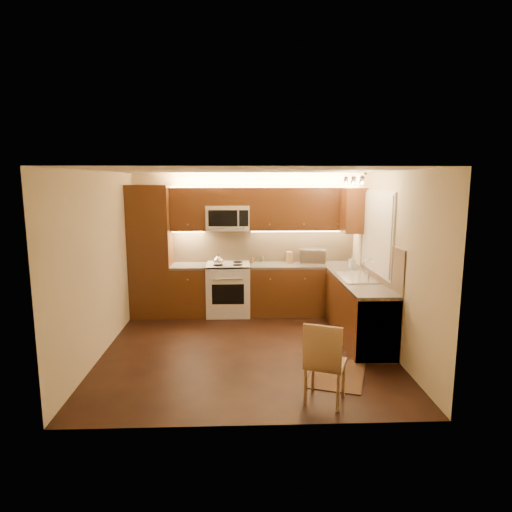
{
  "coord_description": "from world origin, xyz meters",
  "views": [
    {
      "loc": [
        -0.1,
        -5.97,
        2.37
      ],
      "look_at": [
        0.15,
        0.55,
        1.25
      ],
      "focal_mm": 30.88,
      "sensor_mm": 36.0,
      "label": 1
    }
  ],
  "objects_px": {
    "toaster_oven": "(313,256)",
    "kettle": "(218,260)",
    "microwave": "(228,218)",
    "dining_chair": "(326,361)",
    "knife_block": "(289,257)",
    "soap_bottle": "(352,261)",
    "sink": "(357,273)",
    "stove": "(228,289)"
  },
  "relations": [
    {
      "from": "soap_bottle",
      "to": "stove",
      "type": "bearing_deg",
      "value": 150.72
    },
    {
      "from": "microwave",
      "to": "sink",
      "type": "bearing_deg",
      "value": -32.21
    },
    {
      "from": "sink",
      "to": "kettle",
      "type": "height_order",
      "value": "kettle"
    },
    {
      "from": "microwave",
      "to": "kettle",
      "type": "xyz_separation_m",
      "value": [
        -0.16,
        -0.28,
        -0.7
      ]
    },
    {
      "from": "kettle",
      "to": "sink",
      "type": "bearing_deg",
      "value": -14.47
    },
    {
      "from": "microwave",
      "to": "dining_chair",
      "type": "height_order",
      "value": "microwave"
    },
    {
      "from": "sink",
      "to": "toaster_oven",
      "type": "height_order",
      "value": "toaster_oven"
    },
    {
      "from": "toaster_oven",
      "to": "knife_block",
      "type": "height_order",
      "value": "toaster_oven"
    },
    {
      "from": "microwave",
      "to": "sink",
      "type": "distance_m",
      "value": 2.48
    },
    {
      "from": "microwave",
      "to": "stove",
      "type": "bearing_deg",
      "value": -90.0
    },
    {
      "from": "kettle",
      "to": "toaster_oven",
      "type": "height_order",
      "value": "toaster_oven"
    },
    {
      "from": "microwave",
      "to": "dining_chair",
      "type": "distance_m",
      "value": 3.75
    },
    {
      "from": "dining_chair",
      "to": "knife_block",
      "type": "bearing_deg",
      "value": 113.08
    },
    {
      "from": "sink",
      "to": "soap_bottle",
      "type": "relative_size",
      "value": 3.96
    },
    {
      "from": "toaster_oven",
      "to": "dining_chair",
      "type": "height_order",
      "value": "toaster_oven"
    },
    {
      "from": "soap_bottle",
      "to": "dining_chair",
      "type": "bearing_deg",
      "value": -129.69
    },
    {
      "from": "knife_block",
      "to": "sink",
      "type": "bearing_deg",
      "value": -65.74
    },
    {
      "from": "microwave",
      "to": "knife_block",
      "type": "distance_m",
      "value": 1.32
    },
    {
      "from": "stove",
      "to": "knife_block",
      "type": "relative_size",
      "value": 4.56
    },
    {
      "from": "kettle",
      "to": "soap_bottle",
      "type": "bearing_deg",
      "value": 5.18
    },
    {
      "from": "toaster_oven",
      "to": "kettle",
      "type": "bearing_deg",
      "value": -163.8
    },
    {
      "from": "stove",
      "to": "soap_bottle",
      "type": "bearing_deg",
      "value": -8.94
    },
    {
      "from": "kettle",
      "to": "microwave",
      "type": "bearing_deg",
      "value": 70.05
    },
    {
      "from": "dining_chair",
      "to": "sink",
      "type": "bearing_deg",
      "value": 89.98
    },
    {
      "from": "microwave",
      "to": "toaster_oven",
      "type": "bearing_deg",
      "value": -3.26
    },
    {
      "from": "knife_block",
      "to": "soap_bottle",
      "type": "bearing_deg",
      "value": -36.72
    },
    {
      "from": "stove",
      "to": "dining_chair",
      "type": "xyz_separation_m",
      "value": [
        1.12,
        -3.22,
        -0.0
      ]
    },
    {
      "from": "microwave",
      "to": "soap_bottle",
      "type": "height_order",
      "value": "microwave"
    },
    {
      "from": "kettle",
      "to": "soap_bottle",
      "type": "relative_size",
      "value": 0.94
    },
    {
      "from": "toaster_oven",
      "to": "soap_bottle",
      "type": "height_order",
      "value": "toaster_oven"
    },
    {
      "from": "knife_block",
      "to": "dining_chair",
      "type": "height_order",
      "value": "knife_block"
    },
    {
      "from": "soap_bottle",
      "to": "microwave",
      "type": "bearing_deg",
      "value": 147.21
    },
    {
      "from": "toaster_oven",
      "to": "soap_bottle",
      "type": "distance_m",
      "value": 0.73
    },
    {
      "from": "toaster_oven",
      "to": "knife_block",
      "type": "relative_size",
      "value": 2.21
    },
    {
      "from": "soap_bottle",
      "to": "dining_chair",
      "type": "xyz_separation_m",
      "value": [
        -1.01,
        -2.89,
        -0.55
      ]
    },
    {
      "from": "kettle",
      "to": "toaster_oven",
      "type": "relative_size",
      "value": 0.46
    },
    {
      "from": "sink",
      "to": "kettle",
      "type": "xyz_separation_m",
      "value": [
        -2.16,
        0.98,
        0.05
      ]
    },
    {
      "from": "soap_bottle",
      "to": "dining_chair",
      "type": "distance_m",
      "value": 3.11
    },
    {
      "from": "stove",
      "to": "knife_block",
      "type": "bearing_deg",
      "value": 8.91
    },
    {
      "from": "sink",
      "to": "knife_block",
      "type": "relative_size",
      "value": 4.27
    },
    {
      "from": "toaster_oven",
      "to": "sink",
      "type": "bearing_deg",
      "value": -58.02
    },
    {
      "from": "stove",
      "to": "dining_chair",
      "type": "distance_m",
      "value": 3.41
    }
  ]
}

